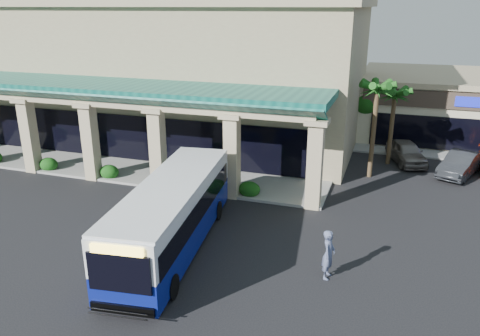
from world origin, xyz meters
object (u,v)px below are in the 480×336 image
at_px(car_silver, 406,152).
at_px(car_white, 460,164).
at_px(transit_bus, 173,216).
at_px(pedestrian, 328,254).

relative_size(car_silver, car_white, 0.97).
height_order(transit_bus, car_white, transit_bus).
bearing_deg(car_silver, transit_bus, -141.04).
relative_size(transit_bus, car_white, 2.44).
xyz_separation_m(car_silver, car_white, (3.19, -1.59, -0.00)).
xyz_separation_m(transit_bus, pedestrian, (6.72, -0.23, -0.53)).
relative_size(pedestrian, car_silver, 0.46).
bearing_deg(pedestrian, transit_bus, 93.68).
distance_m(pedestrian, car_white, 15.55).
xyz_separation_m(pedestrian, car_silver, (2.88, 15.91, -0.26)).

